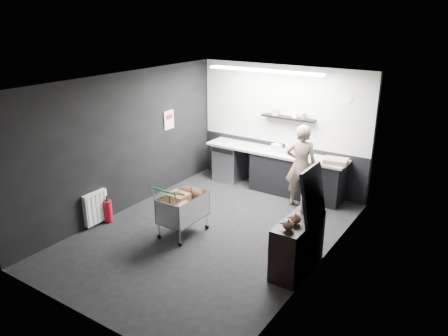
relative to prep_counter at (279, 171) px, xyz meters
The scene contains 22 objects.
floor 2.47m from the prep_counter, 93.20° to the right, with size 5.50×5.50×0.00m, color black.
ceiling 3.30m from the prep_counter, 93.20° to the right, with size 5.50×5.50×0.00m, color white.
wall_back 0.96m from the prep_counter, 112.30° to the left, with size 5.50×5.50×0.00m, color black.
wall_front 5.25m from the prep_counter, 91.50° to the right, with size 5.50×5.50×0.00m, color black.
wall_left 3.35m from the prep_counter, 131.43° to the right, with size 5.50×5.50×0.00m, color black.
wall_right 3.18m from the prep_counter, 52.38° to the right, with size 5.50×5.50×0.00m, color black.
kitchen_wall_panel 1.43m from the prep_counter, 113.58° to the left, with size 3.95×0.02×1.70m, color silver.
dado_panel 0.34m from the prep_counter, 113.58° to the left, with size 3.95×0.02×1.00m, color black.
floating_shelf 1.18m from the prep_counter, 72.13° to the left, with size 1.20×0.22×0.04m, color black.
wall_clock 2.13m from the prep_counter, 13.36° to the left, with size 0.20×0.20×0.03m, color white.
poster 2.63m from the prep_counter, 152.11° to the right, with size 0.02×0.30×0.40m, color white.
poster_red_band 2.66m from the prep_counter, 152.05° to the right, with size 0.01×0.22×0.10m, color red.
radiator 3.92m from the prep_counter, 122.01° to the right, with size 0.10×0.50×0.60m, color white.
ceiling_strip 2.29m from the prep_counter, 103.37° to the right, with size 2.40×0.20×0.04m, color white.
prep_counter is the anchor object (origin of this frame).
person 0.91m from the prep_counter, 33.03° to the right, with size 0.62×0.41×1.70m, color #C2B19A.
shopping_cart 2.76m from the prep_counter, 100.88° to the right, with size 0.56×0.92×1.01m.
sideboard 3.09m from the prep_counter, 57.76° to the right, with size 0.48×1.12×1.68m.
fire_extinguisher 3.70m from the prep_counter, 122.50° to the right, with size 0.15×0.15×0.51m.
cardboard_box 1.35m from the prep_counter, ahead, with size 0.46×0.35×0.09m, color tan.
pink_tub 0.59m from the prep_counter, ahead, with size 0.19×0.19×0.19m, color beige.
white_container 0.54m from the prep_counter, 140.77° to the right, with size 0.20×0.15×0.17m, color white.
Camera 1 is at (4.04, -5.68, 3.76)m, focal length 35.00 mm.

